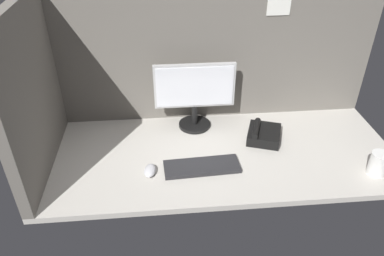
# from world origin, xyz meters

# --- Properties ---
(ground_plane) EXTENTS (1.80, 0.80, 0.03)m
(ground_plane) POSITION_xyz_m (0.00, 0.00, -0.01)
(ground_plane) COLOR beige
(cubicle_wall_back) EXTENTS (1.80, 0.06, 0.78)m
(cubicle_wall_back) POSITION_xyz_m (0.00, 0.37, 0.39)
(cubicle_wall_back) COLOR slate
(cubicle_wall_back) RESTS_ON ground_plane
(cubicle_wall_side) EXTENTS (0.05, 0.80, 0.78)m
(cubicle_wall_side) POSITION_xyz_m (-0.88, 0.00, 0.39)
(cubicle_wall_side) COLOR slate
(cubicle_wall_side) RESTS_ON ground_plane
(monitor) EXTENTS (0.44, 0.18, 0.38)m
(monitor) POSITION_xyz_m (-0.11, 0.25, 0.21)
(monitor) COLOR black
(monitor) RESTS_ON ground_plane
(keyboard) EXTENTS (0.38, 0.15, 0.02)m
(keyboard) POSITION_xyz_m (-0.12, -0.14, 0.01)
(keyboard) COLOR #262628
(keyboard) RESTS_ON ground_plane
(mouse) EXTENTS (0.07, 0.10, 0.03)m
(mouse) POSITION_xyz_m (-0.37, -0.15, 0.02)
(mouse) COLOR silver
(mouse) RESTS_ON ground_plane
(mug_ceramic_white) EXTENTS (0.13, 0.09, 0.11)m
(mug_ceramic_white) POSITION_xyz_m (0.72, -0.25, 0.06)
(mug_ceramic_white) COLOR white
(mug_ceramic_white) RESTS_ON ground_plane
(desk_phone) EXTENTS (0.22, 0.24, 0.09)m
(desk_phone) POSITION_xyz_m (0.25, 0.08, 0.03)
(desk_phone) COLOR black
(desk_phone) RESTS_ON ground_plane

